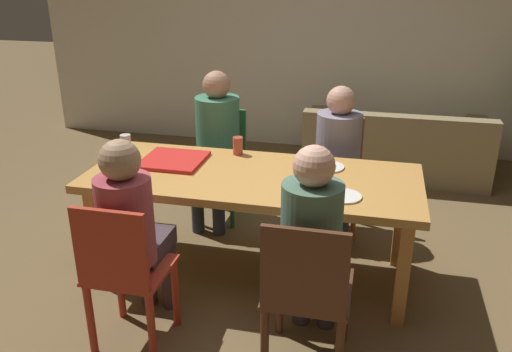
% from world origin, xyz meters
% --- Properties ---
extents(ground_plane, '(20.00, 20.00, 0.00)m').
position_xyz_m(ground_plane, '(0.00, 0.00, 0.00)').
color(ground_plane, brown).
extents(back_wall, '(6.45, 0.12, 2.71)m').
position_xyz_m(back_wall, '(0.00, 2.89, 1.35)').
color(back_wall, silver).
rests_on(back_wall, ground).
extents(dining_table, '(2.16, 0.90, 0.74)m').
position_xyz_m(dining_table, '(0.00, 0.00, 0.66)').
color(dining_table, '#C58B43').
rests_on(dining_table, ground).
extents(chair_0, '(0.44, 0.46, 0.91)m').
position_xyz_m(chair_0, '(0.49, -0.88, 0.50)').
color(chair_0, '#55301F').
rests_on(chair_0, ground).
extents(person_0, '(0.30, 0.52, 1.24)m').
position_xyz_m(person_0, '(0.49, -0.72, 0.72)').
color(person_0, '#423A48').
rests_on(person_0, ground).
extents(chair_1, '(0.38, 0.38, 0.90)m').
position_xyz_m(chair_1, '(0.49, 0.87, 0.49)').
color(chair_1, '#9C5E31').
rests_on(chair_1, ground).
extents(person_1, '(0.34, 0.50, 1.18)m').
position_xyz_m(person_1, '(0.49, 0.74, 0.70)').
color(person_1, '#2E3341').
rests_on(person_1, ground).
extents(chair_2, '(0.42, 0.40, 0.91)m').
position_xyz_m(chair_2, '(-0.48, -0.91, 0.49)').
color(chair_2, '#B23322').
rests_on(chair_2, ground).
extents(person_2, '(0.30, 0.53, 1.21)m').
position_xyz_m(person_2, '(-0.48, -0.76, 0.70)').
color(person_2, '#43353C').
rests_on(person_2, ground).
extents(chair_3, '(0.38, 0.43, 0.89)m').
position_xyz_m(chair_3, '(-0.48, 0.89, 0.49)').
color(chair_3, '#2E6E3B').
rests_on(chair_3, ground).
extents(person_3, '(0.35, 0.54, 1.24)m').
position_xyz_m(person_3, '(-0.48, 0.76, 0.73)').
color(person_3, '#2B3848').
rests_on(person_3, ground).
extents(pizza_box_0, '(0.41, 0.41, 0.03)m').
position_xyz_m(pizza_box_0, '(-0.59, 0.10, 0.75)').
color(pizza_box_0, red).
rests_on(pizza_box_0, dining_table).
extents(plate_0, '(0.23, 0.23, 0.03)m').
position_xyz_m(plate_0, '(0.46, 0.23, 0.75)').
color(plate_0, white).
rests_on(plate_0, dining_table).
extents(plate_1, '(0.22, 0.22, 0.01)m').
position_xyz_m(plate_1, '(0.60, -0.23, 0.75)').
color(plate_1, white).
rests_on(plate_1, dining_table).
extents(drinking_glass_0, '(0.08, 0.08, 0.15)m').
position_xyz_m(drinking_glass_0, '(-0.97, 0.17, 0.81)').
color(drinking_glass_0, silver).
rests_on(drinking_glass_0, dining_table).
extents(drinking_glass_1, '(0.07, 0.07, 0.13)m').
position_xyz_m(drinking_glass_1, '(-0.19, 0.35, 0.80)').
color(drinking_glass_1, '#B44734').
rests_on(drinking_glass_1, dining_table).
extents(drinking_glass_2, '(0.08, 0.08, 0.13)m').
position_xyz_m(drinking_glass_2, '(-0.93, 0.06, 0.80)').
color(drinking_glass_2, silver).
rests_on(drinking_glass_2, dining_table).
extents(couch, '(1.78, 0.78, 0.70)m').
position_xyz_m(couch, '(0.96, 2.10, 0.27)').
color(couch, '#8A7954').
rests_on(couch, ground).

